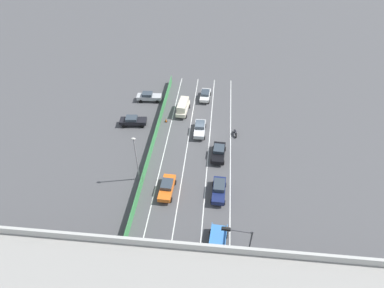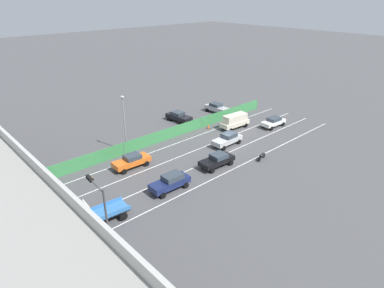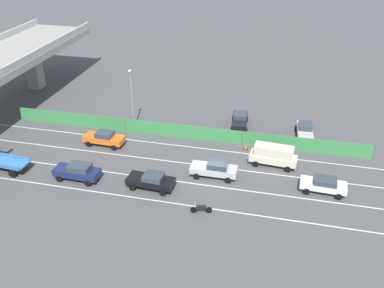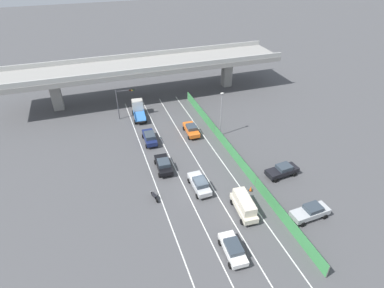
# 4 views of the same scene
# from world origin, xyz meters

# --- Properties ---
(ground_plane) EXTENTS (300.00, 300.00, 0.00)m
(ground_plane) POSITION_xyz_m (0.00, 0.00, 0.00)
(ground_plane) COLOR #4C4C4F
(lane_line_left_edge) EXTENTS (0.14, 46.40, 0.01)m
(lane_line_left_edge) POSITION_xyz_m (-5.21, 5.20, 0.00)
(lane_line_left_edge) COLOR silver
(lane_line_left_edge) RESTS_ON ground
(lane_line_mid_left) EXTENTS (0.14, 46.40, 0.01)m
(lane_line_mid_left) POSITION_xyz_m (-1.74, 5.20, 0.00)
(lane_line_mid_left) COLOR silver
(lane_line_mid_left) RESTS_ON ground
(lane_line_mid_right) EXTENTS (0.14, 46.40, 0.01)m
(lane_line_mid_right) POSITION_xyz_m (1.74, 5.20, 0.00)
(lane_line_mid_right) COLOR silver
(lane_line_mid_right) RESTS_ON ground
(lane_line_right_edge) EXTENTS (0.14, 46.40, 0.01)m
(lane_line_right_edge) POSITION_xyz_m (5.21, 5.20, 0.00)
(lane_line_right_edge) COLOR silver
(lane_line_right_edge) RESTS_ON ground
(green_fence) EXTENTS (0.10, 42.50, 1.71)m
(green_fence) POSITION_xyz_m (7.13, 5.20, 0.85)
(green_fence) COLOR #3D8E4C
(green_fence) RESTS_ON ground
(car_sedan_navy) EXTENTS (2.03, 4.63, 1.75)m
(car_sedan_navy) POSITION_xyz_m (-3.62, 13.13, 0.96)
(car_sedan_navy) COLOR navy
(car_sedan_navy) RESTS_ON ground
(car_van_cream) EXTENTS (2.25, 5.00, 2.25)m
(car_van_cream) POSITION_xyz_m (3.50, -5.60, 1.27)
(car_van_cream) COLOR beige
(car_van_cream) RESTS_ON ground
(car_sedan_black) EXTENTS (2.25, 4.67, 1.58)m
(car_sedan_black) POSITION_xyz_m (-3.34, 5.57, 0.87)
(car_sedan_black) COLOR black
(car_sedan_black) RESTS_ON ground
(car_sedan_white) EXTENTS (2.11, 4.37, 1.51)m
(car_sedan_white) POSITION_xyz_m (-0.24, -10.57, 0.86)
(car_sedan_white) COLOR white
(car_sedan_white) RESTS_ON ground
(car_sedan_silver) EXTENTS (1.99, 4.68, 1.71)m
(car_sedan_silver) POSITION_xyz_m (-0.00, -0.01, 0.93)
(car_sedan_silver) COLOR #B7BABC
(car_sedan_silver) RESTS_ON ground
(car_taxi_orange) EXTENTS (2.09, 4.67, 1.65)m
(car_taxi_orange) POSITION_xyz_m (3.46, 13.41, 0.90)
(car_taxi_orange) COLOR orange
(car_taxi_orange) RESTS_ON ground
(flatbed_truck_blue) EXTENTS (2.53, 5.60, 2.74)m
(flatbed_truck_blue) POSITION_xyz_m (-3.58, 22.65, 1.38)
(flatbed_truck_blue) COLOR black
(flatbed_truck_blue) RESTS_ON ground
(motorcycle) EXTENTS (0.65, 1.93, 0.93)m
(motorcycle) POSITION_xyz_m (-5.96, 0.08, 0.46)
(motorcycle) COLOR black
(motorcycle) RESTS_ON ground
(parked_wagon_silver) EXTENTS (4.73, 2.14, 1.70)m
(parked_wagon_silver) POSITION_xyz_m (10.45, -8.84, 0.92)
(parked_wagon_silver) COLOR #B2B5B7
(parked_wagon_silver) RESTS_ON ground
(parked_sedan_dark) EXTENTS (4.72, 2.32, 1.64)m
(parked_sedan_dark) POSITION_xyz_m (11.67, -1.02, 0.90)
(parked_sedan_dark) COLOR black
(parked_sedan_dark) RESTS_ON ground
(traffic_light) EXTENTS (3.30, 0.60, 5.65)m
(traffic_light) POSITION_xyz_m (-6.04, 22.46, 3.98)
(traffic_light) COLOR #47474C
(traffic_light) RESTS_ON ground
(street_lamp) EXTENTS (0.60, 0.36, 7.68)m
(street_lamp) POSITION_xyz_m (7.79, 11.42, 4.62)
(street_lamp) COLOR gray
(street_lamp) RESTS_ON ground
(traffic_cone) EXTENTS (0.47, 0.47, 0.74)m
(traffic_cone) POSITION_xyz_m (6.15, -2.45, 0.35)
(traffic_cone) COLOR orange
(traffic_cone) RESTS_ON ground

